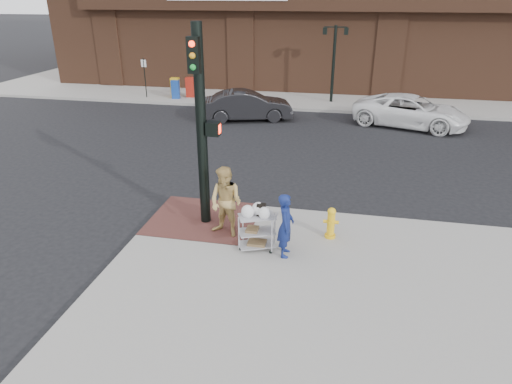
% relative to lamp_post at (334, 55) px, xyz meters
% --- Properties ---
extents(ground, '(220.00, 220.00, 0.00)m').
position_rel_lamp_post_xyz_m(ground, '(-2.00, -16.00, -2.62)').
color(ground, black).
rests_on(ground, ground).
extents(sidewalk_far, '(65.00, 36.00, 0.15)m').
position_rel_lamp_post_xyz_m(sidewalk_far, '(10.50, 16.00, -2.54)').
color(sidewalk_far, gray).
rests_on(sidewalk_far, ground).
extents(brick_curb_ramp, '(2.80, 2.40, 0.01)m').
position_rel_lamp_post_xyz_m(brick_curb_ramp, '(-2.60, -15.10, -2.46)').
color(brick_curb_ramp, '#552C27').
rests_on(brick_curb_ramp, sidewalk_near).
extents(lamp_post, '(1.32, 0.22, 4.00)m').
position_rel_lamp_post_xyz_m(lamp_post, '(0.00, 0.00, 0.00)').
color(lamp_post, black).
rests_on(lamp_post, sidewalk_far).
extents(parking_sign, '(0.05, 0.05, 2.20)m').
position_rel_lamp_post_xyz_m(parking_sign, '(-10.50, -1.00, -1.37)').
color(parking_sign, black).
rests_on(parking_sign, sidewalk_far).
extents(traffic_signal_pole, '(0.61, 0.51, 5.00)m').
position_rel_lamp_post_xyz_m(traffic_signal_pole, '(-2.48, -15.23, 0.21)').
color(traffic_signal_pole, black).
rests_on(traffic_signal_pole, sidewalk_near).
extents(woman_blue, '(0.39, 0.57, 1.53)m').
position_rel_lamp_post_xyz_m(woman_blue, '(-0.19, -16.46, -1.70)').
color(woman_blue, navy).
rests_on(woman_blue, sidewalk_near).
extents(pedestrian_tan, '(1.04, 0.93, 1.79)m').
position_rel_lamp_post_xyz_m(pedestrian_tan, '(-1.76, -15.80, -1.58)').
color(pedestrian_tan, tan).
rests_on(pedestrian_tan, sidewalk_near).
extents(sedan_dark, '(4.56, 2.71, 1.42)m').
position_rel_lamp_post_xyz_m(sedan_dark, '(-3.82, -4.27, -1.91)').
color(sedan_dark, black).
rests_on(sedan_dark, ground).
extents(minivan_white, '(5.61, 3.79, 1.43)m').
position_rel_lamp_post_xyz_m(minivan_white, '(3.80, -3.88, -1.90)').
color(minivan_white, white).
rests_on(minivan_white, ground).
extents(utility_cart, '(0.94, 0.74, 1.16)m').
position_rel_lamp_post_xyz_m(utility_cart, '(-0.89, -16.31, -1.94)').
color(utility_cart, '#A09FA5').
rests_on(utility_cart, sidewalk_near).
extents(fire_hydrant, '(0.38, 0.27, 0.81)m').
position_rel_lamp_post_xyz_m(fire_hydrant, '(0.79, -15.42, -2.06)').
color(fire_hydrant, yellow).
rests_on(fire_hydrant, sidewalk_near).
extents(newsbox_red, '(0.49, 0.45, 1.11)m').
position_rel_lamp_post_xyz_m(newsbox_red, '(-8.03, -0.40, -1.91)').
color(newsbox_red, '#A51F12').
rests_on(newsbox_red, sidewalk_far).
extents(newsbox_yellow, '(0.53, 0.49, 1.12)m').
position_rel_lamp_post_xyz_m(newsbox_yellow, '(-8.80, -0.78, -1.91)').
color(newsbox_yellow, gold).
rests_on(newsbox_yellow, sidewalk_far).
extents(newsbox_blue, '(0.49, 0.46, 1.04)m').
position_rel_lamp_post_xyz_m(newsbox_blue, '(-8.72, -0.95, -1.95)').
color(newsbox_blue, navy).
rests_on(newsbox_blue, sidewalk_far).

